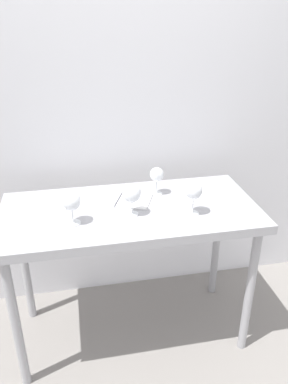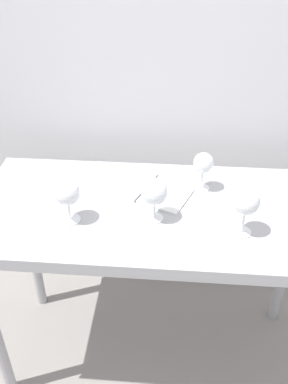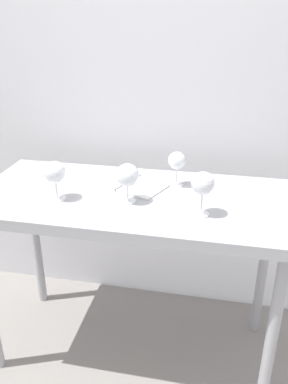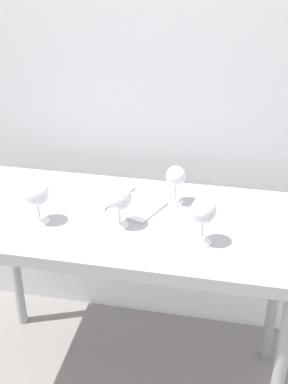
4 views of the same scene
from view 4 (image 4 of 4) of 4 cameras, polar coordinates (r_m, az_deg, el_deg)
ground_plane at (r=2.60m, az=-1.81°, el=-19.83°), size 6.00×6.00×0.00m
back_wall at (r=2.29m, az=0.49°, el=12.33°), size 3.80×0.04×2.60m
steel_counter at (r=2.07m, az=-2.19°, el=-5.22°), size 1.40×0.65×0.90m
wine_glass_near_right at (r=1.80m, az=6.63°, el=-2.16°), size 0.09×0.09×0.18m
wine_glass_far_right at (r=2.04m, az=3.56°, el=1.68°), size 0.08×0.08×0.17m
wine_glass_near_center at (r=1.89m, az=-2.91°, el=-0.67°), size 0.10×0.10×0.17m
wine_glass_near_left at (r=1.95m, az=-11.80°, el=-0.26°), size 0.09×0.09×0.17m
open_notebook at (r=2.12m, az=-2.58°, el=-0.84°), size 0.41×0.33×0.01m
tasting_sheet_upper at (r=2.03m, az=10.58°, el=-2.77°), size 0.23×0.28×0.00m
tasting_sheet_lower at (r=2.24m, az=-9.93°, el=0.49°), size 0.20×0.26×0.00m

